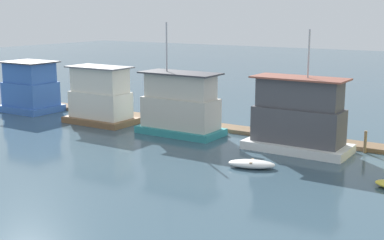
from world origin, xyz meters
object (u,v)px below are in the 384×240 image
object	(u,v)px
houseboat_blue	(30,88)
mooring_post_near_left	(292,132)
mooring_post_far_right	(365,142)
houseboat_brown	(100,98)
houseboat_white	(298,119)
houseboat_teal	(180,107)
dinghy_white	(252,164)

from	to	relation	value
houseboat_blue	mooring_post_near_left	xyz separation A→B (m)	(26.17, 1.78, -1.42)
mooring_post_far_right	mooring_post_near_left	distance (m)	5.33
houseboat_blue	houseboat_brown	distance (m)	9.50
mooring_post_near_left	houseboat_white	bearing A→B (deg)	-58.33
houseboat_blue	houseboat_brown	bearing A→B (deg)	-3.27
houseboat_teal	houseboat_white	bearing A→B (deg)	0.82
houseboat_brown	houseboat_teal	size ratio (longest dim) A/B	0.70
dinghy_white	mooring_post_far_right	bearing A→B (deg)	56.63
houseboat_blue	mooring_post_near_left	world-z (taller)	houseboat_blue
houseboat_blue	houseboat_brown	size ratio (longest dim) A/B	0.85
mooring_post_far_right	mooring_post_near_left	world-z (taller)	mooring_post_near_left
houseboat_white	dinghy_white	bearing A→B (deg)	-98.14
houseboat_teal	dinghy_white	bearing A→B (deg)	-30.81
houseboat_blue	houseboat_teal	xyz separation A→B (m)	(17.67, -0.33, -0.02)
houseboat_brown	houseboat_teal	xyz separation A→B (m)	(8.18, 0.21, -0.02)
houseboat_teal	dinghy_white	world-z (taller)	houseboat_teal
houseboat_teal	mooring_post_far_right	distance (m)	14.06
houseboat_blue	mooring_post_far_right	bearing A→B (deg)	3.23
houseboat_brown	houseboat_teal	distance (m)	8.18
houseboat_teal	mooring_post_near_left	world-z (taller)	houseboat_teal
houseboat_white	mooring_post_far_right	xyz separation A→B (m)	(4.11, 1.97, -1.50)
houseboat_brown	mooring_post_near_left	xyz separation A→B (m)	(16.68, 2.32, -1.42)
houseboat_blue	houseboat_white	distance (m)	27.38
houseboat_brown	mooring_post_far_right	bearing A→B (deg)	6.02
houseboat_white	houseboat_brown	bearing A→B (deg)	-178.87
houseboat_teal	houseboat_brown	bearing A→B (deg)	-178.50
houseboat_brown	dinghy_white	world-z (taller)	houseboat_brown
houseboat_teal	mooring_post_near_left	xyz separation A→B (m)	(8.50, 2.11, -1.40)
houseboat_brown	mooring_post_far_right	xyz separation A→B (m)	(22.01, 2.32, -1.46)
houseboat_blue	houseboat_teal	world-z (taller)	houseboat_teal
houseboat_blue	houseboat_brown	xyz separation A→B (m)	(9.49, -0.54, -0.00)
houseboat_blue	dinghy_white	bearing A→B (deg)	-12.00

